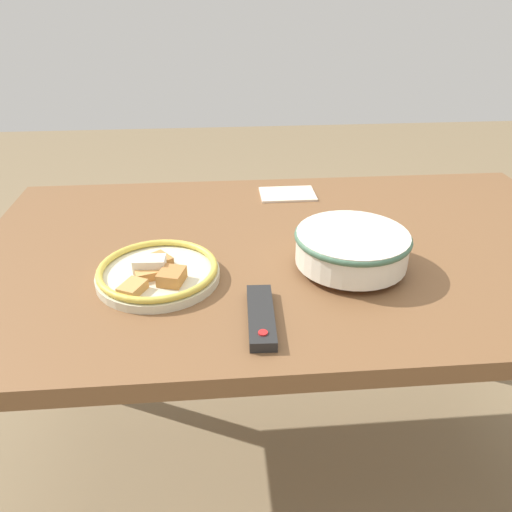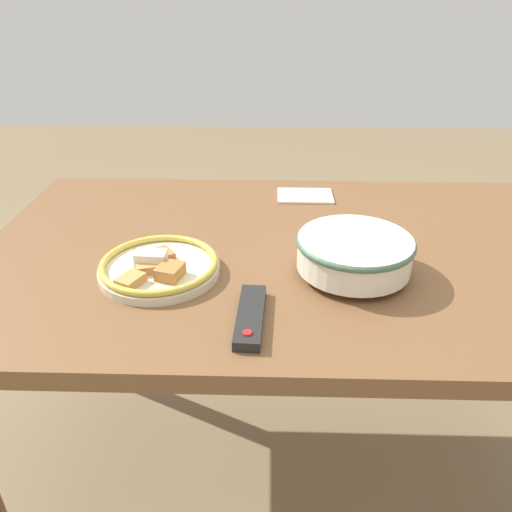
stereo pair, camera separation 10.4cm
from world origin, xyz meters
name	(u,v)px [view 1 (the left image)]	position (x,y,z in m)	size (l,w,h in m)	color
ground_plane	(286,459)	(0.00, 0.00, 0.00)	(8.00, 8.00, 0.00)	#7F6B4C
dining_table	(294,274)	(0.00, 0.00, 0.67)	(1.49, 0.88, 0.75)	brown
noodle_bowl	(352,247)	(-0.10, 0.12, 0.80)	(0.24, 0.24, 0.08)	silver
food_plate	(158,272)	(0.31, 0.13, 0.77)	(0.25, 0.25, 0.05)	beige
tv_remote	(261,316)	(0.11, 0.29, 0.76)	(0.05, 0.18, 0.02)	black
folded_napkin	(287,194)	(-0.03, -0.31, 0.75)	(0.16, 0.11, 0.01)	beige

